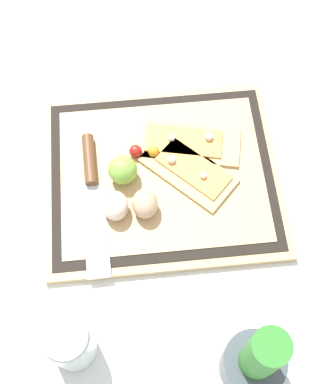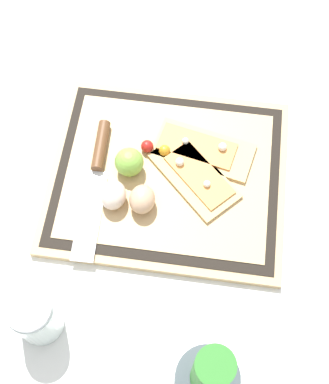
# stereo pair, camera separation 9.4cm
# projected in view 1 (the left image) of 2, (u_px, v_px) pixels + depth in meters

# --- Properties ---
(ground_plane) EXTENTS (6.00, 6.00, 0.00)m
(ground_plane) POSITION_uv_depth(u_px,v_px,m) (162.00, 178.00, 0.99)
(ground_plane) COLOR silver
(cutting_board) EXTENTS (0.43, 0.37, 0.02)m
(cutting_board) POSITION_uv_depth(u_px,v_px,m) (162.00, 176.00, 0.98)
(cutting_board) COLOR tan
(cutting_board) RESTS_ON ground_plane
(pizza_slice_near) EXTENTS (0.20, 0.12, 0.02)m
(pizza_slice_near) POSITION_uv_depth(u_px,v_px,m) (190.00, 142.00, 1.00)
(pizza_slice_near) COLOR tan
(pizza_slice_near) RESTS_ON cutting_board
(pizza_slice_far) EXTENTS (0.18, 0.18, 0.02)m
(pizza_slice_far) POSITION_uv_depth(u_px,v_px,m) (189.00, 168.00, 0.97)
(pizza_slice_far) COLOR tan
(pizza_slice_far) RESTS_ON cutting_board
(knife) EXTENTS (0.05, 0.27, 0.02)m
(knife) POSITION_uv_depth(u_px,v_px,m) (91.00, 180.00, 0.96)
(knife) COLOR silver
(knife) RESTS_ON cutting_board
(egg_brown) EXTENTS (0.05, 0.05, 0.05)m
(egg_brown) POSITION_uv_depth(u_px,v_px,m) (145.00, 204.00, 0.92)
(egg_brown) COLOR tan
(egg_brown) RESTS_ON cutting_board
(egg_pink) EXTENTS (0.05, 0.05, 0.05)m
(egg_pink) POSITION_uv_depth(u_px,v_px,m) (115.00, 206.00, 0.92)
(egg_pink) COLOR beige
(egg_pink) RESTS_ON cutting_board
(lime) EXTENTS (0.05, 0.05, 0.05)m
(lime) POSITION_uv_depth(u_px,v_px,m) (123.00, 171.00, 0.95)
(lime) COLOR #7FB742
(lime) RESTS_ON cutting_board
(cherry_tomato_red) EXTENTS (0.02, 0.02, 0.02)m
(cherry_tomato_red) POSITION_uv_depth(u_px,v_px,m) (136.00, 151.00, 0.98)
(cherry_tomato_red) COLOR red
(cherry_tomato_red) RESTS_ON cutting_board
(cherry_tomato_yellow) EXTENTS (0.02, 0.02, 0.02)m
(cherry_tomato_yellow) POSITION_uv_depth(u_px,v_px,m) (154.00, 152.00, 0.98)
(cherry_tomato_yellow) COLOR orange
(cherry_tomato_yellow) RESTS_ON cutting_board
(herb_pot) EXTENTS (0.10, 0.10, 0.21)m
(herb_pot) POSITION_uv_depth(u_px,v_px,m) (256.00, 362.00, 0.78)
(herb_pot) COLOR #3D474C
(herb_pot) RESTS_ON ground_plane
(sauce_jar) EXTENTS (0.07, 0.07, 0.11)m
(sauce_jar) POSITION_uv_depth(u_px,v_px,m) (71.00, 344.00, 0.82)
(sauce_jar) COLOR silver
(sauce_jar) RESTS_ON ground_plane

